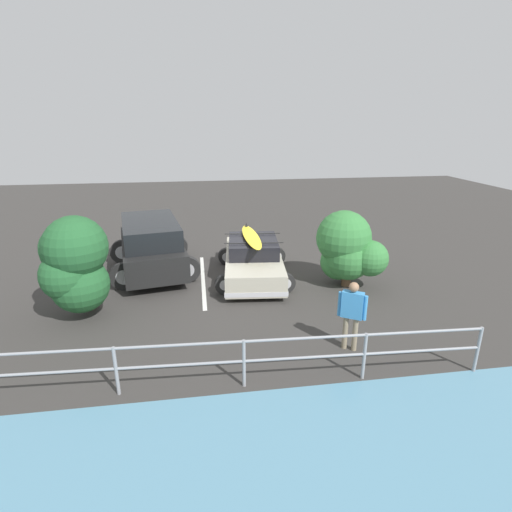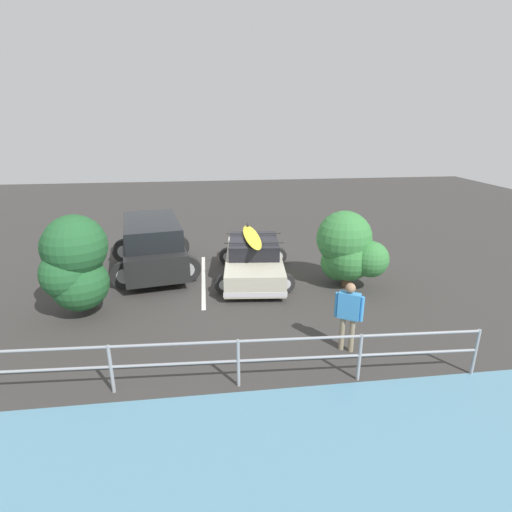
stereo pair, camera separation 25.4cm
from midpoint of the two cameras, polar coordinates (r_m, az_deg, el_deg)
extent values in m
cube|color=#383533|center=(13.63, -3.19, -2.68)|extent=(44.00, 44.00, 0.02)
cube|color=silver|center=(13.29, -8.11, -3.39)|extent=(0.12, 4.53, 0.00)
cube|color=#B7B29E|center=(13.21, -0.94, -1.06)|extent=(2.19, 4.30, 0.64)
cube|color=black|center=(13.19, -0.97, 1.44)|extent=(1.76, 2.13, 0.46)
cube|color=silver|center=(11.41, -0.57, -5.50)|extent=(1.83, 0.28, 0.14)
cube|color=silver|center=(15.20, -1.20, 0.86)|extent=(1.83, 0.28, 0.14)
cylinder|color=black|center=(12.15, 3.60, -3.86)|extent=(0.61, 0.18, 0.61)
cylinder|color=#B7B7BC|center=(12.15, 3.60, -3.86)|extent=(0.34, 0.19, 0.34)
cylinder|color=black|center=(12.09, -5.06, -4.02)|extent=(0.61, 0.18, 0.61)
cylinder|color=#B7B7BC|center=(12.09, -5.06, -4.02)|extent=(0.34, 0.19, 0.34)
cylinder|color=black|center=(14.54, 2.49, 0.07)|extent=(0.61, 0.18, 0.61)
cylinder|color=#B7B7BC|center=(14.54, 2.49, 0.07)|extent=(0.34, 0.19, 0.34)
cylinder|color=black|center=(14.49, -4.72, -0.05)|extent=(0.61, 0.18, 0.61)
cylinder|color=#B7B7BC|center=(14.49, -4.72, -0.05)|extent=(0.34, 0.19, 0.34)
cylinder|color=black|center=(12.59, -0.90, 1.87)|extent=(1.87, 0.21, 0.03)
cylinder|color=black|center=(13.64, -1.06, 3.23)|extent=(1.87, 0.21, 0.03)
ellipsoid|color=yellow|center=(13.06, -1.24, 2.79)|extent=(0.52, 2.89, 0.09)
cone|color=black|center=(14.14, -1.90, 4.52)|extent=(0.10, 0.10, 0.14)
cube|color=black|center=(14.09, -15.12, 0.52)|extent=(2.61, 4.47, 0.86)
cube|color=black|center=(13.88, -15.39, 3.53)|extent=(2.29, 3.53, 0.68)
cylinder|color=black|center=(16.17, -15.74, 3.19)|extent=(0.80, 0.31, 0.78)
cylinder|color=black|center=(13.08, -10.38, -1.85)|extent=(0.87, 0.22, 0.87)
cylinder|color=#B7B7BC|center=(13.08, -10.38, -1.85)|extent=(0.48, 0.23, 0.48)
cylinder|color=black|center=(12.98, -18.85, -2.75)|extent=(0.87, 0.22, 0.87)
cylinder|color=#B7B7BC|center=(12.98, -18.85, -2.75)|extent=(0.48, 0.23, 0.48)
cylinder|color=black|center=(15.45, -11.82, 1.32)|extent=(0.87, 0.22, 0.87)
cylinder|color=#B7B7BC|center=(15.45, -11.82, 1.32)|extent=(0.48, 0.23, 0.48)
cylinder|color=black|center=(15.37, -18.98, 0.57)|extent=(0.87, 0.22, 0.87)
cylinder|color=#B7B7BC|center=(15.37, -18.98, 0.57)|extent=(0.48, 0.23, 0.48)
cylinder|color=gray|center=(9.43, 13.18, -10.82)|extent=(0.12, 0.12, 0.81)
cylinder|color=gray|center=(9.46, 11.85, -10.61)|extent=(0.12, 0.12, 0.81)
cube|color=#3D8ED1|center=(9.12, 12.83, -6.82)|extent=(0.50, 0.41, 0.61)
sphere|color=#9E7556|center=(8.95, 13.03, -4.36)|extent=(0.22, 0.22, 0.22)
cylinder|color=#3D8ED1|center=(9.10, 14.56, -7.22)|extent=(0.08, 0.08, 0.58)
cylinder|color=#3D8ED1|center=(9.17, 11.10, -6.71)|extent=(0.08, 0.08, 0.58)
cylinder|color=gray|center=(9.54, 28.43, -11.67)|extent=(0.07, 0.07, 1.03)
cylinder|color=gray|center=(8.49, 14.35, -13.72)|extent=(0.07, 0.07, 1.03)
cylinder|color=gray|center=(8.04, -2.67, -15.09)|extent=(0.07, 0.07, 1.03)
cylinder|color=gray|center=(8.30, -20.21, -15.18)|extent=(0.07, 0.07, 1.03)
cylinder|color=gray|center=(7.77, -2.73, -12.11)|extent=(9.67, 0.50, 0.06)
cylinder|color=gray|center=(8.01, -2.68, -14.79)|extent=(9.67, 0.50, 0.06)
cylinder|color=brown|center=(12.93, 12.21, -3.18)|extent=(0.29, 0.29, 0.47)
sphere|color=#387F3D|center=(12.62, 12.53, -0.25)|extent=(1.39, 1.39, 1.39)
sphere|color=#387F3D|center=(12.61, 11.86, 2.56)|extent=(1.70, 1.70, 1.70)
sphere|color=#387F3D|center=(12.55, 15.42, -0.33)|extent=(1.11, 1.11, 1.11)
sphere|color=#387F3D|center=(12.66, 12.94, 0.01)|extent=(1.00, 1.00, 1.00)
sphere|color=#387F3D|center=(12.94, 11.17, -0.79)|extent=(1.17, 1.17, 1.17)
sphere|color=#387F3D|center=(12.50, 12.63, 2.48)|extent=(1.09, 1.09, 1.09)
cylinder|color=brown|center=(12.09, -23.33, -5.71)|extent=(0.29, 0.29, 0.57)
sphere|color=#235B2D|center=(11.37, -25.95, 0.92)|extent=(1.35, 1.35, 1.35)
sphere|color=#235B2D|center=(11.27, -25.98, -2.47)|extent=(1.34, 1.34, 1.34)
sphere|color=#235B2D|center=(11.07, -25.00, 1.18)|extent=(1.59, 1.59, 1.59)
sphere|color=#235B2D|center=(11.41, -24.41, -3.72)|extent=(1.49, 1.49, 1.49)
camera|label=1|loc=(0.13, -90.58, -0.20)|focal=28.00mm
camera|label=2|loc=(0.13, 89.42, 0.20)|focal=28.00mm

